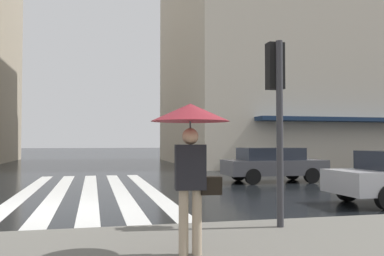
% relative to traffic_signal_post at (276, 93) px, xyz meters
% --- Properties ---
extents(ground_plane, '(220.00, 220.00, 0.00)m').
position_rel_traffic_signal_post_xyz_m(ground_plane, '(3.59, 4.34, -2.54)').
color(ground_plane, black).
extents(zebra_crossing, '(13.00, 4.50, 0.01)m').
position_rel_traffic_signal_post_xyz_m(zebra_crossing, '(7.59, 3.31, -2.53)').
color(zebra_crossing, silver).
rests_on(zebra_crossing, ground_plane).
extents(haussmann_block_corner, '(17.60, 20.04, 24.07)m').
position_rel_traffic_signal_post_xyz_m(haussmann_block_corner, '(24.28, -13.00, 9.25)').
color(haussmann_block_corner, beige).
rests_on(haussmann_block_corner, ground_plane).
extents(traffic_signal_post, '(0.44, 0.30, 3.30)m').
position_rel_traffic_signal_post_xyz_m(traffic_signal_post, '(0.00, 0.00, 0.00)').
color(traffic_signal_post, '#333338').
rests_on(traffic_signal_post, sidewalk_pavement).
extents(car_dark_grey, '(1.85, 4.10, 1.41)m').
position_rel_traffic_signal_post_xyz_m(car_dark_grey, '(9.09, -4.00, -1.78)').
color(car_dark_grey, '#4C4C51').
rests_on(car_dark_grey, ground_plane).
extents(pedestrian_with_floral_umbrella, '(1.06, 1.06, 2.01)m').
position_rel_traffic_signal_post_xyz_m(pedestrian_with_floral_umbrella, '(-1.55, 1.95, -0.76)').
color(pedestrian_with_floral_umbrella, black).
rests_on(pedestrian_with_floral_umbrella, sidewalk_pavement).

